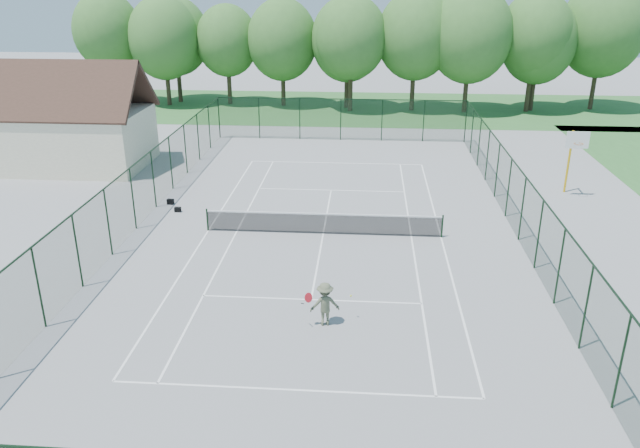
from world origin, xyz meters
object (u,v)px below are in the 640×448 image
at_px(basketball_goal, 574,150).
at_px(sports_bag_a, 170,202).
at_px(tennis_player, 325,304).
at_px(tennis_net, 323,222).

bearing_deg(basketball_goal, sports_bag_a, -171.66).
relative_size(basketball_goal, sports_bag_a, 10.56).
xyz_separation_m(basketball_goal, sports_bag_a, (-21.42, -3.14, -2.43)).
relative_size(basketball_goal, tennis_player, 2.04).
height_order(basketball_goal, tennis_player, basketball_goal).
height_order(basketball_goal, sports_bag_a, basketball_goal).
bearing_deg(basketball_goal, tennis_net, -153.18).
distance_m(basketball_goal, tennis_player, 19.33).
relative_size(sports_bag_a, tennis_player, 0.19).
height_order(tennis_net, basketball_goal, basketball_goal).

